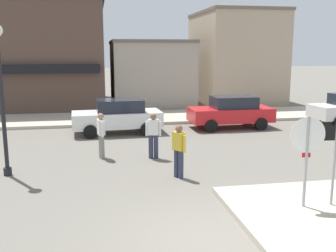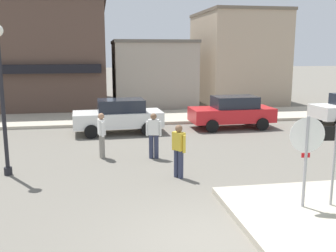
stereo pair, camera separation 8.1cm
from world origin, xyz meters
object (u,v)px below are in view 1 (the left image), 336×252
Objects in this scene: stop_sign at (307,150)px; pedestrian_crossing_far at (179,149)px; parked_car_nearest at (118,116)px; pedestrian_crossing_near at (101,134)px; parked_car_second at (231,112)px; one_way_sign at (335,156)px; pedestrian_kerb_side at (153,134)px; lamp_post at (0,78)px.

pedestrian_crossing_far is (-2.36, 3.03, -0.65)m from stop_sign.
stop_sign is at bearing -68.72° from parked_car_nearest.
pedestrian_crossing_near is (-4.60, 5.62, -0.65)m from stop_sign.
stop_sign reaches higher than pedestrian_crossing_near.
parked_car_second is 2.51× the size of pedestrian_crossing_near.
pedestrian_crossing_far is at bearing -120.11° from parked_car_second.
one_way_sign is 1.30× the size of pedestrian_kerb_side.
pedestrian_crossing_far reaches higher than parked_car_second.
parked_car_second is 2.51× the size of pedestrian_kerb_side.
parked_car_second is at bearing 84.32° from one_way_sign.
stop_sign is 1.43× the size of pedestrian_crossing_far.
parked_car_nearest is 2.54× the size of pedestrian_crossing_far.
one_way_sign is 7.75m from pedestrian_crossing_near.
pedestrian_crossing_far is (-3.07, 3.05, -0.46)m from one_way_sign.
stop_sign is 0.73m from one_way_sign.
lamp_post is (-8.17, 4.19, 1.63)m from one_way_sign.
parked_car_nearest is at bearing 111.28° from stop_sign.
stop_sign reaches higher than one_way_sign.
stop_sign is 8.67m from lamp_post.
one_way_sign is 0.51× the size of parked_car_nearest.
pedestrian_crossing_far is at bearing -78.83° from pedestrian_kerb_side.
lamp_post is 5.63m from pedestrian_crossing_far.
lamp_post is at bearing -123.14° from parked_car_nearest.
stop_sign is 10.22m from parked_car_second.
pedestrian_crossing_near is (2.86, 1.45, -2.09)m from lamp_post.
pedestrian_crossing_near reaches higher than parked_car_nearest.
pedestrian_crossing_near is at bearing 133.28° from one_way_sign.
pedestrian_crossing_far is (5.10, -1.14, -2.09)m from lamp_post.
pedestrian_kerb_side is at bearing -133.35° from parked_car_second.
parked_car_second is 8.12m from pedestrian_crossing_far.
pedestrian_crossing_far is at bearing -77.91° from parked_car_nearest.
parked_car_nearest is (3.65, 5.59, -2.15)m from lamp_post.
one_way_sign is (0.71, -0.02, -0.19)m from stop_sign.
stop_sign is at bearing 178.74° from one_way_sign.
parked_car_nearest is at bearing 79.19° from pedestrian_crossing_near.
lamp_post is 1.11× the size of parked_car_nearest.
parked_car_second is at bearing 2.95° from parked_car_nearest.
parked_car_nearest is 2.54× the size of pedestrian_crossing_near.
parked_car_second is (5.52, 0.28, 0.00)m from parked_car_nearest.
one_way_sign is at bearing -27.15° from lamp_post.
parked_car_second is (9.17, 5.88, -2.15)m from lamp_post.
lamp_post reaches higher than parked_car_nearest.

